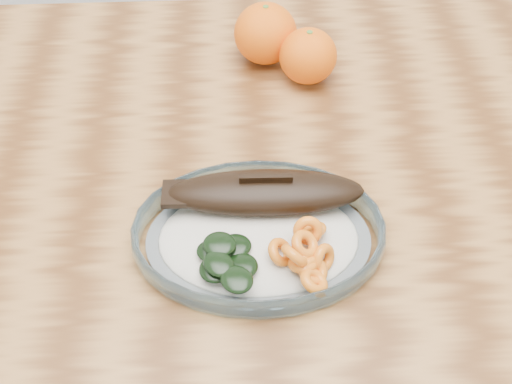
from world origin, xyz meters
TOP-DOWN VIEW (x-y plane):
  - dining_table at (0.00, 0.00)m, footprint 1.20×0.80m
  - plated_meal at (-0.01, -0.11)m, footprint 0.52×0.52m
  - orange_left at (0.02, 0.23)m, footprint 0.09×0.09m
  - orange_right at (0.08, 0.18)m, footprint 0.08×0.08m

SIDE VIEW (x-z plane):
  - dining_table at x=0.00m, z-range 0.28..1.03m
  - plated_meal at x=-0.01m, z-range 0.73..0.81m
  - orange_right at x=0.08m, z-range 0.75..0.83m
  - orange_left at x=0.02m, z-range 0.75..0.84m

